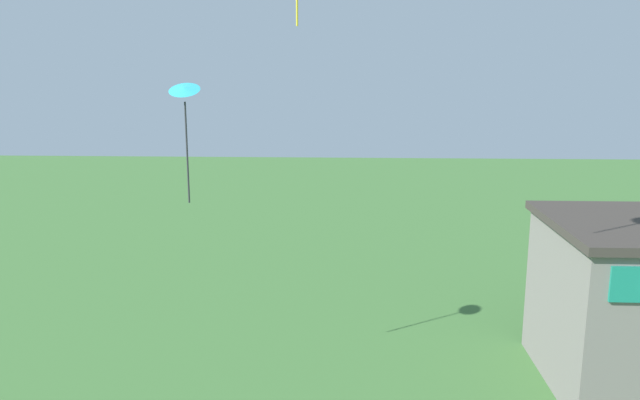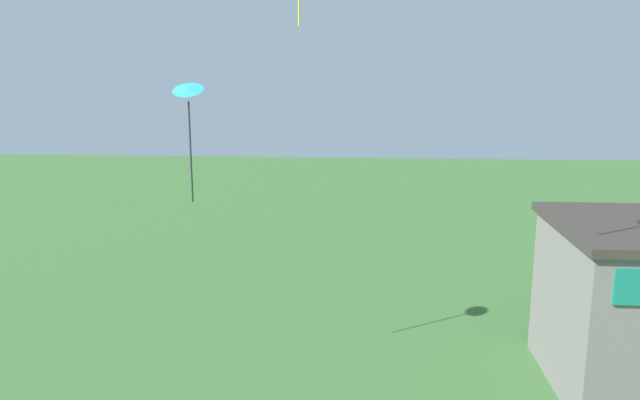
# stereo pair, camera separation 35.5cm
# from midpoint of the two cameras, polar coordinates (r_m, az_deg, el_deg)

# --- Properties ---
(kite_cyan_delta) EXTENTS (0.85, 0.79, 3.31)m
(kite_cyan_delta) POSITION_cam_midpoint_polar(r_m,az_deg,el_deg) (17.30, -11.37, 9.18)
(kite_cyan_delta) COLOR #2DB2C6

